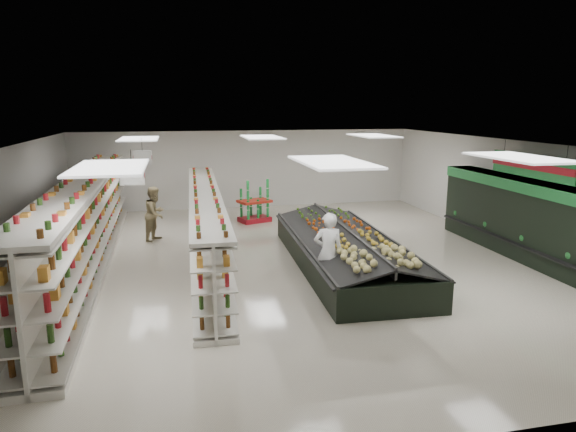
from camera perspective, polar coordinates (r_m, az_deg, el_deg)
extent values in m
plane|color=beige|center=(14.18, -0.08, -5.06)|extent=(16.00, 16.00, 0.00)
cube|color=white|center=(13.58, -0.09, 7.94)|extent=(14.00, 16.00, 0.02)
cube|color=silver|center=(21.59, -4.65, 5.20)|extent=(14.00, 0.02, 3.20)
cube|color=silver|center=(6.52, 15.46, -11.79)|extent=(14.00, 0.02, 3.20)
cube|color=silver|center=(14.10, -29.10, -0.02)|extent=(0.02, 16.00, 3.20)
cube|color=silver|center=(16.73, 24.06, 2.16)|extent=(0.02, 16.00, 3.20)
cube|color=black|center=(15.38, 25.83, -0.70)|extent=(0.80, 8.00, 2.20)
cube|color=#207835|center=(15.20, 26.10, 2.79)|extent=(0.85, 8.00, 0.30)
cube|color=black|center=(15.35, 24.90, -2.75)|extent=(0.55, 7.80, 0.15)
cube|color=silver|center=(15.24, 25.47, 0.19)|extent=(0.45, 7.70, 0.03)
cube|color=silver|center=(15.18, 25.57, 1.29)|extent=(0.45, 7.70, 0.03)
cube|color=white|center=(11.36, -16.94, 4.31)|extent=(0.50, 0.06, 0.40)
cube|color=#A6131E|center=(11.36, -16.94, 4.31)|extent=(0.52, 0.02, 0.12)
cylinder|color=black|center=(11.33, -17.03, 5.81)|extent=(0.01, 0.01, 0.50)
cube|color=white|center=(15.33, -15.85, 6.27)|extent=(0.50, 0.06, 0.40)
cube|color=#A6131E|center=(15.33, -15.85, 6.27)|extent=(0.52, 0.02, 0.12)
cylinder|color=black|center=(15.30, -15.92, 7.39)|extent=(0.01, 0.01, 0.50)
cube|color=#207835|center=(14.96, 25.46, 5.04)|extent=(0.10, 3.20, 0.60)
cube|color=#A6131E|center=(14.92, 25.28, 5.04)|extent=(0.03, 3.20, 0.18)
cylinder|color=black|center=(14.00, 28.60, 5.98)|extent=(0.01, 0.01, 0.50)
cylinder|color=black|center=(15.88, 22.96, 7.06)|extent=(0.01, 0.01, 0.50)
cube|color=silver|center=(14.80, -21.11, -4.89)|extent=(1.24, 13.45, 0.13)
cube|color=silver|center=(14.54, -21.42, -0.92)|extent=(0.30, 13.44, 2.24)
cube|color=silver|center=(14.34, -21.78, 3.62)|extent=(1.24, 13.45, 0.09)
cube|color=silver|center=(14.80, -22.13, -4.43)|extent=(0.72, 13.33, 0.03)
cube|color=silver|center=(14.68, -22.29, -2.60)|extent=(0.72, 13.33, 0.03)
cube|color=silver|center=(14.57, -22.44, -0.73)|extent=(0.72, 13.33, 0.03)
cube|color=silver|center=(14.47, -22.60, 1.16)|extent=(0.72, 13.33, 0.03)
cube|color=silver|center=(14.40, -22.75, 3.07)|extent=(0.72, 13.33, 0.03)
cube|color=silver|center=(14.73, -20.15, -4.36)|extent=(0.72, 13.33, 0.03)
cube|color=silver|center=(14.60, -20.29, -2.51)|extent=(0.72, 13.33, 0.03)
cube|color=silver|center=(14.49, -20.43, -0.64)|extent=(0.72, 13.33, 0.03)
cube|color=silver|center=(14.40, -20.58, 1.26)|extent=(0.72, 13.33, 0.03)
cube|color=silver|center=(14.32, -20.72, 3.19)|extent=(0.72, 13.33, 0.03)
cube|color=silver|center=(14.63, -9.03, -4.45)|extent=(1.16, 11.02, 0.11)
cube|color=silver|center=(14.41, -9.15, -1.16)|extent=(0.39, 11.00, 1.83)
cube|color=silver|center=(14.23, -9.28, 2.58)|extent=(1.16, 11.02, 0.07)
cube|color=silver|center=(14.60, -9.88, -4.07)|extent=(0.74, 10.92, 0.03)
cube|color=silver|center=(14.49, -9.93, -2.55)|extent=(0.74, 10.92, 0.03)
cube|color=silver|center=(14.40, -9.99, -1.00)|extent=(0.74, 10.92, 0.03)
cube|color=silver|center=(14.31, -10.05, 0.56)|extent=(0.74, 10.92, 0.03)
cube|color=silver|center=(14.24, -10.11, 2.15)|extent=(0.74, 10.92, 0.03)
cube|color=silver|center=(14.61, -8.22, -4.00)|extent=(0.74, 10.92, 0.03)
cube|color=silver|center=(14.50, -8.27, -2.48)|extent=(0.74, 10.92, 0.03)
cube|color=silver|center=(14.41, -8.32, -0.93)|extent=(0.74, 10.92, 0.03)
cube|color=silver|center=(14.32, -8.36, 0.63)|extent=(0.74, 10.92, 0.03)
cube|color=silver|center=(14.25, -8.41, 2.21)|extent=(0.74, 10.92, 0.03)
cube|color=black|center=(13.76, 6.32, -4.13)|extent=(2.72, 7.24, 0.72)
cube|color=#262626|center=(13.37, 1.48, -2.86)|extent=(0.33, 7.15, 0.06)
cube|color=#262626|center=(14.03, 11.01, -2.36)|extent=(0.33, 7.15, 0.06)
cube|color=black|center=(13.46, 3.77, -2.32)|extent=(1.58, 7.10, 0.37)
cube|color=black|center=(13.82, 8.91, -2.06)|extent=(1.58, 7.10, 0.37)
cube|color=#262626|center=(13.61, 6.38, -1.78)|extent=(0.32, 7.05, 0.26)
cube|color=#A6131E|center=(19.00, -3.73, -0.36)|extent=(1.27, 1.05, 0.18)
cube|color=red|center=(18.87, -3.76, 1.65)|extent=(1.32, 1.11, 0.09)
imported|color=silver|center=(11.81, 4.50, -4.00)|extent=(0.73, 0.53, 1.84)
imported|color=tan|center=(16.72, -14.53, 0.26)|extent=(0.86, 0.99, 1.73)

